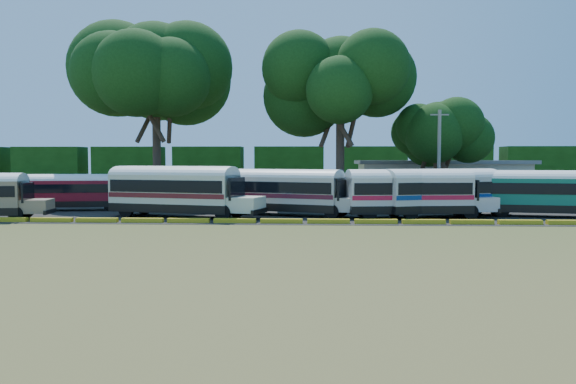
{
  "coord_description": "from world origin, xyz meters",
  "views": [
    {
      "loc": [
        3.53,
        -34.62,
        4.06
      ],
      "look_at": [
        1.69,
        6.0,
        1.73
      ],
      "focal_mm": 35.0,
      "sensor_mm": 36.0,
      "label": 1
    }
  ],
  "objects_px": {
    "bus_white_red": "(411,191)",
    "bus_cream_west": "(177,188)",
    "bus_red": "(70,190)",
    "tree_west": "(156,71)",
    "bus_teal": "(547,190)"
  },
  "relations": [
    {
      "from": "bus_red",
      "to": "bus_teal",
      "type": "relative_size",
      "value": 0.88
    },
    {
      "from": "bus_white_red",
      "to": "tree_west",
      "type": "distance_m",
      "value": 28.91
    },
    {
      "from": "bus_red",
      "to": "bus_white_red",
      "type": "xyz_separation_m",
      "value": [
        26.31,
        -4.75,
        0.25
      ]
    },
    {
      "from": "bus_cream_west",
      "to": "bus_teal",
      "type": "height_order",
      "value": "bus_cream_west"
    },
    {
      "from": "bus_white_red",
      "to": "tree_west",
      "type": "bearing_deg",
      "value": 138.46
    },
    {
      "from": "bus_red",
      "to": "bus_cream_west",
      "type": "relative_size",
      "value": 0.81
    },
    {
      "from": "bus_cream_west",
      "to": "bus_teal",
      "type": "distance_m",
      "value": 26.23
    },
    {
      "from": "bus_red",
      "to": "bus_teal",
      "type": "xyz_separation_m",
      "value": [
        36.09,
        -3.44,
        0.22
      ]
    },
    {
      "from": "bus_white_red",
      "to": "bus_cream_west",
      "type": "bearing_deg",
      "value": 173.15
    },
    {
      "from": "bus_red",
      "to": "tree_west",
      "type": "xyz_separation_m",
      "value": [
        4.17,
        10.4,
        11.04
      ]
    },
    {
      "from": "bus_red",
      "to": "tree_west",
      "type": "height_order",
      "value": "tree_west"
    },
    {
      "from": "bus_red",
      "to": "tree_west",
      "type": "distance_m",
      "value": 15.73
    },
    {
      "from": "bus_red",
      "to": "tree_west",
      "type": "bearing_deg",
      "value": 57.86
    },
    {
      "from": "bus_cream_west",
      "to": "tree_west",
      "type": "distance_m",
      "value": 19.46
    },
    {
      "from": "bus_white_red",
      "to": "bus_teal",
      "type": "relative_size",
      "value": 1.02
    }
  ]
}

